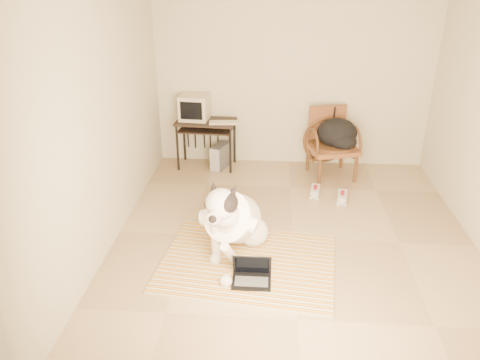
# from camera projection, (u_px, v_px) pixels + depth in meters

# --- Properties ---
(floor) EXTENTS (4.50, 4.50, 0.00)m
(floor) POSITION_uv_depth(u_px,v_px,m) (293.00, 239.00, 5.28)
(floor) COLOR tan
(floor) RESTS_ON ground
(wall_back) EXTENTS (4.50, 0.00, 4.50)m
(wall_back) POSITION_uv_depth(u_px,v_px,m) (293.00, 75.00, 6.73)
(wall_back) COLOR #BDB59B
(wall_back) RESTS_ON floor
(wall_front) EXTENTS (4.50, 0.00, 4.50)m
(wall_front) POSITION_uv_depth(u_px,v_px,m) (317.00, 249.00, 2.67)
(wall_front) COLOR #BDB59B
(wall_front) RESTS_ON floor
(wall_left) EXTENTS (0.00, 4.50, 4.50)m
(wall_left) POSITION_uv_depth(u_px,v_px,m) (105.00, 120.00, 4.83)
(wall_left) COLOR #BDB59B
(wall_left) RESTS_ON floor
(rug) EXTENTS (1.91, 1.55, 0.02)m
(rug) POSITION_uv_depth(u_px,v_px,m) (248.00, 262.00, 4.84)
(rug) COLOR orange
(rug) RESTS_ON floor
(dog) EXTENTS (0.69, 1.36, 0.98)m
(dog) POSITION_uv_depth(u_px,v_px,m) (233.00, 221.00, 4.88)
(dog) COLOR silver
(dog) RESTS_ON rug
(laptop) EXTENTS (0.38, 0.27, 0.26)m
(laptop) POSITION_uv_depth(u_px,v_px,m) (252.00, 275.00, 4.53)
(laptop) COLOR black
(laptop) RESTS_ON rug
(computer_desk) EXTENTS (0.90, 0.54, 0.72)m
(computer_desk) POSITION_uv_depth(u_px,v_px,m) (206.00, 128.00, 6.87)
(computer_desk) COLOR black
(computer_desk) RESTS_ON floor
(crt_monitor) EXTENTS (0.44, 0.42, 0.36)m
(crt_monitor) POSITION_uv_depth(u_px,v_px,m) (195.00, 107.00, 6.84)
(crt_monitor) COLOR #B7AC8F
(crt_monitor) RESTS_ON computer_desk
(desk_keyboard) EXTENTS (0.43, 0.18, 0.03)m
(desk_keyboard) POSITION_uv_depth(u_px,v_px,m) (224.00, 123.00, 6.72)
(desk_keyboard) COLOR #B7AC8F
(desk_keyboard) RESTS_ON computer_desk
(pc_tower) EXTENTS (0.29, 0.42, 0.37)m
(pc_tower) POSITION_uv_depth(u_px,v_px,m) (220.00, 156.00, 7.01)
(pc_tower) COLOR #4B4A4D
(pc_tower) RESTS_ON floor
(rattan_chair) EXTENTS (0.77, 0.76, 0.97)m
(rattan_chair) POSITION_uv_depth(u_px,v_px,m) (331.00, 143.00, 6.67)
(rattan_chair) COLOR brown
(rattan_chair) RESTS_ON floor
(backpack) EXTENTS (0.56, 0.50, 0.42)m
(backpack) POSITION_uv_depth(u_px,v_px,m) (338.00, 134.00, 6.55)
(backpack) COLOR black
(backpack) RESTS_ON rattan_chair
(sneaker_left) EXTENTS (0.16, 0.31, 0.10)m
(sneaker_left) POSITION_uv_depth(u_px,v_px,m) (315.00, 192.00, 6.25)
(sneaker_left) COLOR silver
(sneaker_left) RESTS_ON floor
(sneaker_right) EXTENTS (0.17, 0.31, 0.10)m
(sneaker_right) POSITION_uv_depth(u_px,v_px,m) (342.00, 197.00, 6.10)
(sneaker_right) COLOR silver
(sneaker_right) RESTS_ON floor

